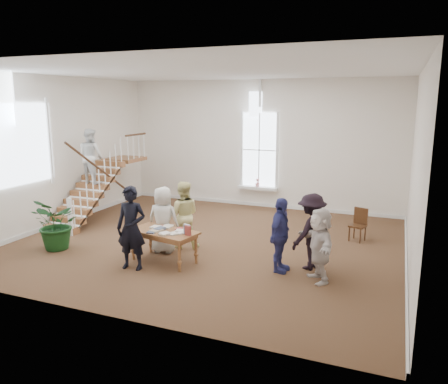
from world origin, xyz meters
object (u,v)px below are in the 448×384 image
at_px(library_table, 164,234).
at_px(woman_cluster_a, 280,235).
at_px(person_yellow, 183,215).
at_px(floor_plant, 57,224).
at_px(side_chair, 359,223).
at_px(elderly_woman, 163,220).
at_px(woman_cluster_c, 319,245).
at_px(police_officer, 131,228).
at_px(woman_cluster_b, 311,231).

xyz_separation_m(library_table, woman_cluster_a, (2.70, 0.44, 0.16)).
relative_size(library_table, person_yellow, 1.00).
bearing_deg(floor_plant, side_chair, 27.44).
distance_m(elderly_woman, woman_cluster_c, 3.97).
xyz_separation_m(elderly_woman, floor_plant, (-2.60, -0.86, -0.16)).
relative_size(person_yellow, woman_cluster_a, 1.04).
bearing_deg(floor_plant, elderly_woman, 18.33).
bearing_deg(side_chair, library_table, -121.84).
bearing_deg(elderly_woman, woman_cluster_a, 170.54).
distance_m(police_officer, elderly_woman, 1.26).
height_order(woman_cluster_a, woman_cluster_c, woman_cluster_a).
height_order(library_table, side_chair, side_chair).
bearing_deg(woman_cluster_a, police_officer, 114.82).
height_order(person_yellow, woman_cluster_c, person_yellow).
bearing_deg(side_chair, woman_cluster_a, -97.08).
xyz_separation_m(person_yellow, floor_plant, (-2.90, -1.36, -0.20)).
height_order(elderly_woman, woman_cluster_a, woman_cluster_a).
xyz_separation_m(woman_cluster_b, side_chair, (0.83, 2.54, -0.38)).
distance_m(police_officer, woman_cluster_c, 4.15).
xyz_separation_m(woman_cluster_a, floor_plant, (-5.66, -0.70, -0.17)).
distance_m(person_yellow, woman_cluster_a, 2.84).
relative_size(elderly_woman, floor_plant, 1.24).
relative_size(elderly_woman, person_yellow, 0.96).
relative_size(elderly_woman, woman_cluster_b, 0.96).
height_order(woman_cluster_a, side_chair, woman_cluster_a).
height_order(library_table, police_officer, police_officer).
bearing_deg(floor_plant, person_yellow, 25.14).
relative_size(person_yellow, side_chair, 1.94).
bearing_deg(woman_cluster_b, elderly_woman, -58.22).
bearing_deg(side_chair, floor_plant, -134.03).
height_order(elderly_woman, person_yellow, person_yellow).
bearing_deg(floor_plant, library_table, 5.02).
relative_size(woman_cluster_b, woman_cluster_c, 1.09).
relative_size(library_table, elderly_woman, 1.04).
height_order(woman_cluster_b, side_chair, woman_cluster_b).
xyz_separation_m(library_table, side_chair, (4.13, 3.42, -0.18)).
distance_m(woman_cluster_b, side_chair, 2.69).
xyz_separation_m(floor_plant, side_chair, (7.09, 3.68, -0.18)).
relative_size(woman_cluster_c, floor_plant, 1.18).
bearing_deg(floor_plant, woman_cluster_b, 10.37).
height_order(person_yellow, side_chair, person_yellow).
height_order(police_officer, person_yellow, police_officer).
xyz_separation_m(woman_cluster_c, side_chair, (0.53, 3.19, -0.30)).
bearing_deg(person_yellow, library_table, 72.30).
bearing_deg(police_officer, library_table, 47.71).
relative_size(police_officer, woman_cluster_b, 1.10).
bearing_deg(person_yellow, woman_cluster_a, 145.82).
relative_size(library_table, police_officer, 0.92).
height_order(elderly_woman, woman_cluster_c, elderly_woman).
height_order(police_officer, woman_cluster_c, police_officer).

